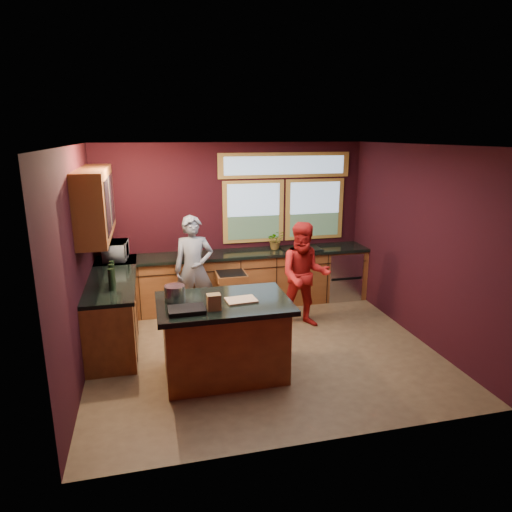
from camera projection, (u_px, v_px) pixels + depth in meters
name	position (u px, v px, depth m)	size (l,w,h in m)	color
floor	(262.00, 349.00, 6.20)	(4.50, 4.50, 0.00)	brown
room_shell	(212.00, 216.00, 5.90)	(4.52, 4.02, 2.71)	black
back_counter	(249.00, 278.00, 7.72)	(4.50, 0.64, 0.93)	#5D3016
left_counter	(114.00, 307.00, 6.44)	(0.64, 2.30, 0.93)	#5D3016
island	(224.00, 337.00, 5.45)	(1.55, 1.05, 0.95)	#5D3016
person_grey	(194.00, 269.00, 6.97)	(0.60, 0.40, 1.65)	slate
person_red	(304.00, 275.00, 6.76)	(0.78, 0.60, 1.60)	#A71513
microwave	(116.00, 251.00, 7.08)	(0.52, 0.35, 0.29)	#999999
potted_plant	(276.00, 240.00, 7.72)	(0.29, 0.25, 0.32)	#999999
paper_towel	(304.00, 240.00, 7.79)	(0.12, 0.12, 0.28)	white
cutting_board	(241.00, 300.00, 5.32)	(0.35, 0.25, 0.02)	tan
stock_pot	(175.00, 293.00, 5.32)	(0.24, 0.24, 0.18)	#ABABB0
paper_bag	(214.00, 302.00, 5.03)	(0.15, 0.12, 0.18)	brown
black_tray	(187.00, 310.00, 4.98)	(0.40, 0.28, 0.05)	black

